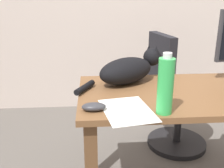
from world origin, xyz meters
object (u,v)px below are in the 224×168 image
office_chair (174,100)px  computer_mouse (94,107)px  water_bottle (165,86)px  cat (129,69)px

office_chair → computer_mouse: office_chair is taller
office_chair → computer_mouse: (-0.64, -0.83, 0.33)m
office_chair → water_bottle: bearing=-110.8°
computer_mouse → water_bottle: 0.33m
computer_mouse → water_bottle: bearing=-8.7°
office_chair → water_bottle: 1.03m
computer_mouse → office_chair: bearing=52.3°
cat → water_bottle: (0.10, -0.43, 0.05)m
cat → computer_mouse: (-0.21, -0.38, -0.06)m
office_chair → water_bottle: size_ratio=3.47×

